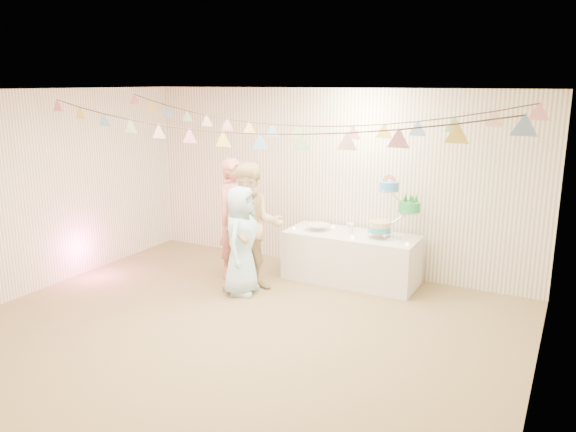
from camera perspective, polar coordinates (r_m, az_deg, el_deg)
The scene contains 23 objects.
floor at distance 6.40m, azimuth -5.03°, elevation -11.38°, with size 6.00×6.00×0.00m, color olive.
ceiling at distance 5.81m, azimuth -5.57°, elevation 12.59°, with size 6.00×6.00×0.00m, color white.
back_wall at distance 8.13m, azimuth 4.35°, elevation 3.66°, with size 6.00×6.00×0.00m, color white.
front_wall at distance 4.19m, azimuth -24.34°, elevation -7.06°, with size 6.00×6.00×0.00m, color white.
left_wall at distance 7.98m, azimuth -23.69°, elevation 2.37°, with size 5.00×5.00×0.00m, color white.
right_wall at distance 5.05m, azimuth 24.66°, elevation -3.69°, with size 5.00×5.00×0.00m, color white.
table at distance 7.75m, azimuth 6.41°, elevation -4.22°, with size 1.80×0.72×0.68m, color silver.
cake_stand at distance 7.41m, azimuth 10.67°, elevation 1.24°, with size 0.70×0.41×0.78m, color silver, non-canonical shape.
cake_bottom at distance 7.47m, azimuth 9.33°, elevation -1.01°, with size 0.31×0.31×0.15m, color teal, non-canonical shape.
cake_middle at distance 7.46m, azimuth 12.18°, elevation 0.97°, with size 0.27×0.27×0.22m, color green, non-canonical shape.
cake_top_tier at distance 7.36m, azimuth 10.23°, elevation 3.04°, with size 0.25×0.25×0.19m, color #438ED3, non-canonical shape.
platter at distance 7.76m, azimuth 3.06°, elevation -0.88°, with size 0.31×0.31×0.02m, color white.
posy at distance 7.67m, azimuth 6.38°, elevation -0.64°, with size 0.13×0.13×0.14m, color white, non-canonical shape.
person_adult_a at distance 7.77m, azimuth -5.32°, elevation -0.29°, with size 0.61×0.40×1.68m, color #BF7264.
person_adult_b at distance 7.26m, azimuth -3.66°, elevation -1.19°, with size 0.82×0.64×1.69m, color tan.
person_child at distance 7.20m, azimuth -4.79°, elevation -2.49°, with size 0.69×0.45×1.42m, color #A8D8EE.
bunting_back at distance 6.76m, azimuth -0.32°, elevation 10.66°, with size 5.60×1.10×0.40m, color pink, non-canonical shape.
bunting_front at distance 5.65m, azimuth -6.63°, elevation 9.70°, with size 5.60×0.90×0.36m, color #72A5E5, non-canonical shape.
tealight_0 at distance 7.83m, azimuth 0.62°, elevation -1.25°, with size 0.04×0.04×0.03m, color #FFD88C.
tealight_1 at distance 7.93m, azimuth 4.60°, elevation -1.09°, with size 0.04×0.04×0.03m, color #FFD88C.
tealight_2 at distance 7.41m, azimuth 6.57°, elevation -2.19°, with size 0.04×0.04×0.03m, color #FFD88C.
tealight_3 at distance 7.73m, azimuth 9.49°, elevation -1.62°, with size 0.04×0.04×0.03m, color #FFD88C.
tealight_4 at distance 7.23m, azimuth 12.01°, elevation -2.80°, with size 0.04×0.04×0.03m, color #FFD88C.
Camera 1 is at (3.18, -4.86, 2.69)m, focal length 35.00 mm.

